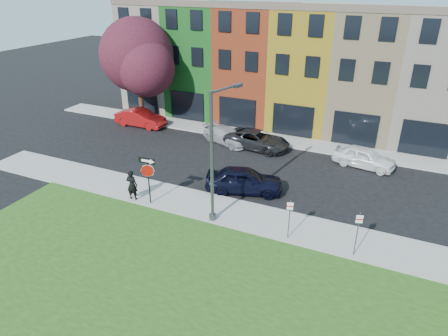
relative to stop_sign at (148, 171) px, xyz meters
The scene contains 15 objects.
ground 5.42m from the stop_sign, 22.79° to the right, with size 120.00×120.00×0.00m, color black.
sidewalk_near 6.99m from the stop_sign, ahead, with size 40.00×3.00×0.12m, color gray.
sidewalk_far 13.35m from the stop_sign, 83.19° to the left, with size 40.00×2.40×0.12m, color gray.
rowhouse_block 19.57m from the stop_sign, 83.89° to the left, with size 30.00×10.12×10.00m.
stop_sign is the anchor object (origin of this frame).
man 1.67m from the stop_sign, behind, with size 0.75×0.55×1.90m, color black.
sedan_near 6.03m from the stop_sign, 40.70° to the left, with size 5.14×3.21×1.63m, color black.
parked_car_red 14.29m from the stop_sign, 127.40° to the left, with size 4.70×1.68×1.54m, color maroon.
parked_car_silver 10.95m from the stop_sign, 89.64° to the left, with size 4.74×3.25×1.27m, color #A0A1A5.
parked_car_dark 11.23m from the stop_sign, 75.93° to the left, with size 5.38×2.86×1.44m, color black.
parked_car_white 15.33m from the stop_sign, 44.90° to the left, with size 4.51×2.39×1.46m, color white.
street_lamp 4.47m from the stop_sign, ahead, with size 0.94×2.53×7.24m.
parking_sign_a 8.44m from the stop_sign, ahead, with size 0.32×0.12×2.20m.
parking_sign_b 11.72m from the stop_sign, ahead, with size 0.31×0.13×2.39m.
tree_purple 15.74m from the stop_sign, 126.16° to the left, with size 7.68×6.72×9.19m.
Camera 1 is at (7.93, -14.87, 12.27)m, focal length 32.00 mm.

